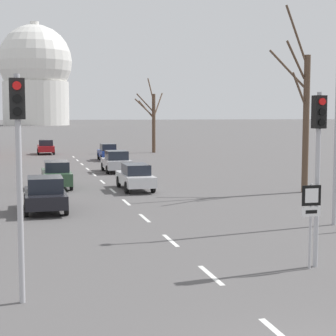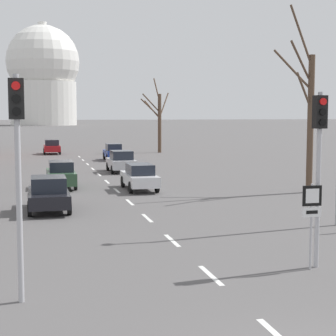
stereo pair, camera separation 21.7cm
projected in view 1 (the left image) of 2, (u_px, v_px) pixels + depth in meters
lane_stripe_0 at (281, 336)px, 11.55m from camera, size 0.16×2.00×0.01m
lane_stripe_1 at (211, 275)px, 15.89m from camera, size 0.16×2.00×0.01m
lane_stripe_2 at (171, 240)px, 20.23m from camera, size 0.16×2.00×0.01m
lane_stripe_3 at (144, 218)px, 24.56m from camera, size 0.16×2.00×0.01m
lane_stripe_4 at (126, 202)px, 28.90m from camera, size 0.16×2.00×0.01m
lane_stripe_5 at (113, 191)px, 33.24m from camera, size 0.16×2.00×0.01m
lane_stripe_6 at (102, 182)px, 37.58m from camera, size 0.16×2.00×0.01m
lane_stripe_7 at (94, 175)px, 41.91m from camera, size 0.16×2.00×0.01m
lane_stripe_8 at (88, 169)px, 46.25m from camera, size 0.16×2.00×0.01m
lane_stripe_9 at (82, 164)px, 50.59m from camera, size 0.16×2.00×0.01m
lane_stripe_10 at (77, 160)px, 54.92m from camera, size 0.16×2.00×0.01m
lane_stripe_11 at (73, 157)px, 59.26m from camera, size 0.16×2.00×0.01m
traffic_signal_near_right at (318, 146)px, 16.44m from camera, size 0.36×0.34×5.19m
traffic_signal_near_left at (18, 146)px, 13.22m from camera, size 0.36×0.34×5.49m
route_sign_post at (311, 211)px, 16.37m from camera, size 0.60×0.08×2.54m
street_lamp_right at (331, 87)px, 22.47m from camera, size 1.99×0.36×9.37m
sedan_near_left at (45, 194)px, 26.17m from camera, size 1.93×4.23×1.64m
sedan_near_right at (108, 152)px, 54.78m from camera, size 1.69×3.83×1.63m
sedan_mid_centre at (135, 177)px, 33.49m from camera, size 1.73×4.54×1.58m
sedan_far_left at (46, 147)px, 63.01m from camera, size 1.86×3.84×1.63m
sedan_far_right at (56, 175)px, 34.43m from camera, size 1.75×4.36×1.66m
sedan_distant_centre at (116, 161)px, 43.76m from camera, size 1.94×4.18×1.69m
bare_tree_right_near at (153, 119)px, 65.48m from camera, size 3.76×2.70×8.73m
bare_tree_right_far at (304, 114)px, 32.19m from camera, size 2.38×2.99×10.57m
capitol_dome at (36, 75)px, 216.40m from camera, size 28.01×28.01×39.56m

